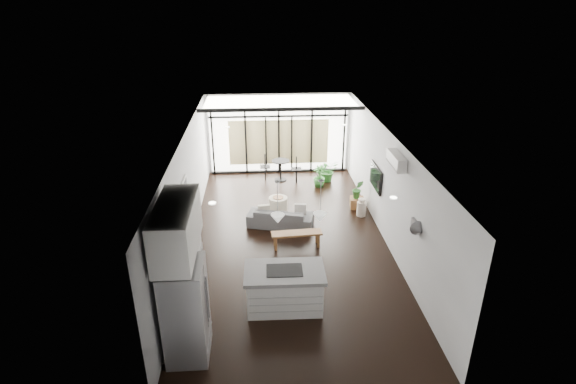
{
  "coord_description": "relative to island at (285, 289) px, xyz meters",
  "views": [
    {
      "loc": [
        -0.73,
        -10.16,
        5.93
      ],
      "look_at": [
        0.0,
        0.3,
        1.25
      ],
      "focal_mm": 28.0,
      "sensor_mm": 36.0,
      "label": 1
    }
  ],
  "objects": [
    {
      "name": "pendant_left",
      "position": [
        -0.12,
        0.03,
        1.58
      ],
      "size": [
        0.26,
        0.26,
        0.18
      ],
      "primitive_type": "cone",
      "color": "white",
      "rests_on": "ceiling"
    },
    {
      "name": "bistro_set",
      "position": [
        0.29,
        6.8,
        -0.1
      ],
      "size": [
        1.53,
        0.96,
        0.68
      ],
      "primitive_type": "cube",
      "rotation": [
        0.0,
        0.0,
        -0.29
      ],
      "color": "black",
      "rests_on": "floor"
    },
    {
      "name": "wall_left",
      "position": [
        -2.22,
        2.68,
        0.96
      ],
      "size": [
        0.02,
        10.0,
        2.8
      ],
      "primitive_type": "cube",
      "color": "silver",
      "rests_on": "ground"
    },
    {
      "name": "milk_can",
      "position": [
        2.47,
        3.96,
        -0.17
      ],
      "size": [
        0.27,
        0.27,
        0.53
      ],
      "primitive_type": "cylinder",
      "rotation": [
        0.0,
        0.0,
        0.01
      ],
      "color": "beige",
      "rests_on": "floor"
    },
    {
      "name": "pouf",
      "position": [
        0.09,
        4.41,
        -0.22
      ],
      "size": [
        0.61,
        0.61,
        0.44
      ],
      "primitive_type": "cylinder",
      "rotation": [
        0.0,
        0.0,
        0.13
      ],
      "color": "beige",
      "rests_on": "floor"
    },
    {
      "name": "island",
      "position": [
        0.0,
        0.0,
        0.0
      ],
      "size": [
        1.62,
        0.98,
        0.88
      ],
      "primitive_type": "cube",
      "rotation": [
        0.0,
        0.0,
        -0.02
      ],
      "color": "silver",
      "rests_on": "floor"
    },
    {
      "name": "neighbour_building",
      "position": [
        0.28,
        7.63,
        0.66
      ],
      "size": [
        3.5,
        0.02,
        1.6
      ],
      "primitive_type": "cube",
      "color": "beige",
      "rests_on": "ground"
    },
    {
      "name": "fridge",
      "position": [
        -1.77,
        -1.17,
        0.48
      ],
      "size": [
        0.71,
        0.89,
        1.84
      ],
      "primitive_type": "cube",
      "color": "gray",
      "rests_on": "floor"
    },
    {
      "name": "wall_right",
      "position": [
        2.78,
        2.68,
        0.96
      ],
      "size": [
        0.02,
        10.0,
        2.8
      ],
      "primitive_type": "cube",
      "color": "silver",
      "rests_on": "ground"
    },
    {
      "name": "floor",
      "position": [
        0.28,
        2.68,
        -0.44
      ],
      "size": [
        5.0,
        10.0,
        0.0
      ],
      "primitive_type": "cube",
      "color": "black",
      "rests_on": "ground"
    },
    {
      "name": "console_bench",
      "position": [
        0.45,
        2.35,
        -0.23
      ],
      "size": [
        1.29,
        0.41,
        0.41
      ],
      "primitive_type": "cube",
      "rotation": [
        0.0,
        0.0,
        0.07
      ],
      "color": "brown",
      "rests_on": "floor"
    },
    {
      "name": "appliance_column",
      "position": [
        -1.89,
        -0.37,
        0.8
      ],
      "size": [
        0.64,
        0.67,
        2.49
      ],
      "primitive_type": "cube",
      "color": "silver",
      "rests_on": "floor"
    },
    {
      "name": "crate",
      "position": [
        2.46,
        4.5,
        -0.29
      ],
      "size": [
        0.45,
        0.45,
        0.3
      ],
      "primitive_type": "cube",
      "rotation": [
        0.0,
        0.0,
        -0.12
      ],
      "color": "brown",
      "rests_on": "floor"
    },
    {
      "name": "cooktop",
      "position": [
        -0.0,
        0.0,
        0.44
      ],
      "size": [
        0.73,
        0.49,
        0.01
      ],
      "primitive_type": "cube",
      "rotation": [
        0.0,
        0.0,
        -0.02
      ],
      "color": "black",
      "rests_on": "island"
    },
    {
      "name": "tv",
      "position": [
        2.74,
        3.68,
        0.86
      ],
      "size": [
        0.05,
        1.1,
        0.65
      ],
      "primitive_type": "cube",
      "color": "black",
      "rests_on": "wall_right"
    },
    {
      "name": "plant_med",
      "position": [
        1.54,
        6.16,
        -0.24
      ],
      "size": [
        0.69,
        0.83,
        0.4
      ],
      "primitive_type": "imported",
      "rotation": [
        0.0,
        0.0,
        -0.48
      ],
      "color": "#2C6C29",
      "rests_on": "floor"
    },
    {
      "name": "wall_back",
      "position": [
        0.28,
        7.68,
        0.96
      ],
      "size": [
        5.0,
        0.02,
        2.8
      ],
      "primitive_type": "cube",
      "color": "silver",
      "rests_on": "ground"
    },
    {
      "name": "plant_crate",
      "position": [
        2.46,
        4.5,
        -0.0
      ],
      "size": [
        0.35,
        0.6,
        0.26
      ],
      "primitive_type": "imported",
      "rotation": [
        0.0,
        0.0,
        -0.04
      ],
      "color": "#2C6C29",
      "rests_on": "crate"
    },
    {
      "name": "plant_tall",
      "position": [
        1.88,
        6.63,
        -0.14
      ],
      "size": [
        0.84,
        0.9,
        0.59
      ],
      "primitive_type": "imported",
      "rotation": [
        0.0,
        0.0,
        0.25
      ],
      "color": "#2C6C29",
      "rests_on": "floor"
    },
    {
      "name": "framed_art",
      "position": [
        -2.19,
        2.18,
        1.11
      ],
      "size": [
        0.04,
        0.7,
        0.9
      ],
      "primitive_type": "cube",
      "color": "black",
      "rests_on": "wall_left"
    },
    {
      "name": "ac_unit",
      "position": [
        2.66,
        1.88,
        2.01
      ],
      "size": [
        0.22,
        0.9,
        0.3
      ],
      "primitive_type": "cube",
      "color": "silver",
      "rests_on": "wall_right"
    },
    {
      "name": "pendant_right",
      "position": [
        0.68,
        0.03,
        1.58
      ],
      "size": [
        0.26,
        0.26,
        0.18
      ],
      "primitive_type": "cone",
      "color": "white",
      "rests_on": "ceiling"
    },
    {
      "name": "upper_cabinets",
      "position": [
        -1.84,
        -0.82,
        1.91
      ],
      "size": [
        0.62,
        1.75,
        0.86
      ],
      "primitive_type": "cube",
      "color": "silver",
      "rests_on": "wall_left"
    },
    {
      "name": "skylight",
      "position": [
        0.28,
        6.68,
        2.33
      ],
      "size": [
        4.7,
        1.9,
        0.06
      ],
      "primitive_type": "cube",
      "color": "white",
      "rests_on": "ceiling"
    },
    {
      "name": "glazing",
      "position": [
        0.28,
        7.56,
        0.96
      ],
      "size": [
        5.0,
        0.2,
        2.8
      ],
      "primitive_type": "cube",
      "color": "black",
      "rests_on": "ground"
    },
    {
      "name": "sofa",
      "position": [
        0.11,
        3.51,
        -0.09
      ],
      "size": [
        1.87,
        0.95,
        0.7
      ],
      "primitive_type": "imported",
      "rotation": [
        0.0,
        0.0,
        2.89
      ],
      "color": "#4E4F51",
      "rests_on": "floor"
    },
    {
      "name": "wall_front",
      "position": [
        0.28,
        -2.32,
        0.96
      ],
      "size": [
        5.0,
        0.02,
        2.8
      ],
      "primitive_type": "cube",
      "color": "silver",
      "rests_on": "ground"
    },
    {
      "name": "ceiling",
      "position": [
        0.28,
        2.68,
        2.36
      ],
      "size": [
        5.0,
        10.0,
        0.0
      ],
      "primitive_type": "cube",
      "color": "white",
      "rests_on": "ground"
    }
  ]
}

